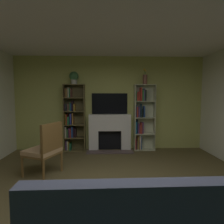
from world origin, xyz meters
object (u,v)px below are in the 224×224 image
at_px(tv, 110,104).
at_px(potted_plant, 74,77).
at_px(bookshelf_right, 142,117).
at_px(armchair, 46,148).
at_px(fireplace, 110,131).
at_px(bookshelf_left, 73,118).
at_px(vase_with_flowers, 145,79).

distance_m(tv, potted_plant, 1.28).
relative_size(bookshelf_right, potted_plant, 5.32).
height_order(tv, armchair, tv).
distance_m(fireplace, bookshelf_left, 1.15).
relative_size(bookshelf_left, bookshelf_right, 1.00).
relative_size(potted_plant, vase_with_flowers, 0.78).
relative_size(fireplace, bookshelf_left, 0.68).
bearing_deg(bookshelf_right, fireplace, -178.71).
relative_size(bookshelf_left, armchair, 1.80).
bearing_deg(tv, bookshelf_left, -175.41).
xyz_separation_m(tv, potted_plant, (-1.02, -0.12, 0.76)).
xyz_separation_m(bookshelf_left, armchair, (-0.26, -1.76, -0.40)).
bearing_deg(fireplace, bookshelf_left, 179.48).
bearing_deg(fireplace, vase_with_flowers, -1.27).
xyz_separation_m(bookshelf_left, vase_with_flowers, (2.10, -0.03, 1.14)).
relative_size(bookshelf_left, potted_plant, 5.32).
height_order(bookshelf_left, potted_plant, potted_plant).
height_order(fireplace, vase_with_flowers, vase_with_flowers).
xyz_separation_m(fireplace, bookshelf_left, (-1.08, 0.01, 0.39)).
height_order(fireplace, tv, tv).
xyz_separation_m(bookshelf_right, vase_with_flowers, (0.07, -0.04, 1.11)).
xyz_separation_m(fireplace, bookshelf_right, (0.95, 0.02, 0.42)).
bearing_deg(vase_with_flowers, bookshelf_left, 179.12).
bearing_deg(bookshelf_left, bookshelf_right, 0.33).
relative_size(fireplace, tv, 1.26).
distance_m(bookshelf_right, armchair, 2.93).
distance_m(vase_with_flowers, armchair, 3.31).
distance_m(bookshelf_left, potted_plant, 1.18).
height_order(fireplace, potted_plant, potted_plant).
bearing_deg(vase_with_flowers, bookshelf_right, 146.13).
xyz_separation_m(fireplace, tv, (0.00, 0.10, 0.80)).
bearing_deg(bookshelf_right, bookshelf_left, -179.67).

